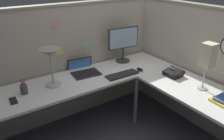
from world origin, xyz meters
TOP-DOWN VIEW (x-y plane):
  - ground_plane at (0.00, 0.00)m, footprint 6.80×6.80m
  - cubicle_wall_back at (-0.36, 0.87)m, footprint 2.57×0.12m
  - cubicle_wall_right at (0.87, -0.27)m, footprint 0.12×2.37m
  - desk at (-0.15, -0.05)m, footprint 2.35×2.15m
  - monitor at (0.29, 0.64)m, footprint 0.46×0.20m
  - laptop at (-0.35, 0.64)m, footprint 0.37×0.41m
  - keyboard at (0.00, 0.26)m, footprint 0.43×0.15m
  - computer_mouse at (0.28, 0.25)m, footprint 0.06×0.10m
  - desk_lamp_dome at (-0.81, 0.50)m, footprint 0.24×0.24m
  - pen_cup at (-1.14, 0.49)m, footprint 0.08×0.08m
  - cell_phone at (-1.28, 0.39)m, footprint 0.07×0.15m
  - office_phone at (0.52, -0.11)m, footprint 0.20×0.22m
  - desk_lamp_paper at (0.54, -0.52)m, footprint 0.13×0.13m
  - pinned_note_leftmost at (-0.60, 0.82)m, footprint 0.10×0.00m
  - pinned_note_middle at (-0.59, 0.82)m, footprint 0.09×0.00m
  - pinned_note_rightmost at (-0.21, 0.82)m, footprint 0.11×0.00m

SIDE VIEW (x-z plane):
  - ground_plane at x=0.00m, z-range 0.00..0.00m
  - desk at x=-0.15m, z-range 0.27..1.00m
  - cell_phone at x=-1.28m, z-range 0.73..0.74m
  - keyboard at x=0.00m, z-range 0.73..0.75m
  - computer_mouse at x=0.28m, z-range 0.73..0.76m
  - laptop at x=-0.35m, z-range 0.65..0.86m
  - office_phone at x=0.52m, z-range 0.71..0.82m
  - pen_cup at x=-1.14m, z-range 0.69..0.87m
  - cubicle_wall_back at x=-0.36m, z-range 0.00..1.58m
  - cubicle_wall_right at x=0.87m, z-range 0.00..1.58m
  - pinned_note_middle at x=-0.59m, z-range 0.95..1.05m
  - pinned_note_rightmost at x=-0.21m, z-range 0.98..1.04m
  - monitor at x=0.29m, z-range 0.77..1.27m
  - desk_lamp_dome at x=-0.81m, z-range 0.87..1.32m
  - desk_lamp_paper at x=0.54m, z-range 0.85..1.38m
  - pinned_note_leftmost at x=-0.60m, z-range 1.29..1.38m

